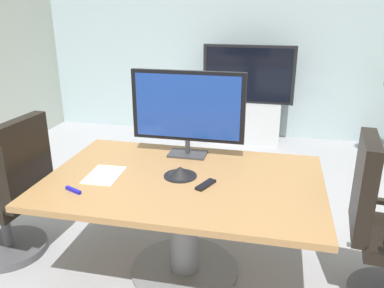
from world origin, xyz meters
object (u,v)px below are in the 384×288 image
at_px(conference_table, 184,204).
at_px(office_chair_left, 11,201).
at_px(tv_monitor, 187,109).
at_px(conference_phone, 180,172).
at_px(remote_control, 206,185).
at_px(wall_display_unit, 247,110).

xyz_separation_m(conference_table, office_chair_left, (-1.28, -0.07, -0.09)).
xyz_separation_m(tv_monitor, conference_phone, (0.05, -0.40, -0.33)).
bearing_deg(remote_control, conference_table, 175.41).
distance_m(conference_phone, remote_control, 0.22).
distance_m(conference_table, tv_monitor, 0.70).
relative_size(tv_monitor, remote_control, 4.94).
xyz_separation_m(conference_table, remote_control, (0.16, -0.09, 0.20)).
bearing_deg(conference_phone, wall_display_unit, 86.11).
distance_m(office_chair_left, remote_control, 1.48).
distance_m(conference_table, office_chair_left, 1.29).
relative_size(office_chair_left, tv_monitor, 1.30).
distance_m(conference_table, remote_control, 0.27).
relative_size(wall_display_unit, conference_phone, 5.95).
relative_size(conference_phone, remote_control, 1.29).
bearing_deg(conference_table, office_chair_left, -176.66).
xyz_separation_m(tv_monitor, remote_control, (0.24, -0.51, -0.35)).
relative_size(conference_table, tv_monitor, 2.15).
xyz_separation_m(tv_monitor, wall_display_unit, (0.24, 2.50, -0.65)).
bearing_deg(office_chair_left, conference_phone, 98.76).
distance_m(office_chair_left, conference_phone, 1.30).
bearing_deg(conference_phone, tv_monitor, 96.54).
height_order(wall_display_unit, remote_control, wall_display_unit).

